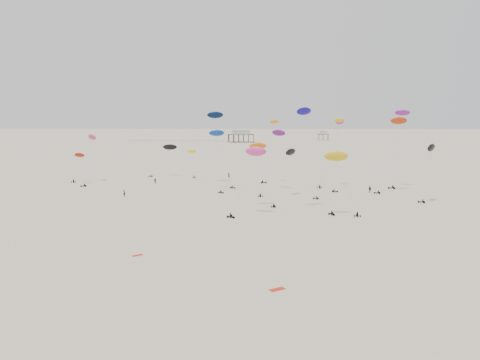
{
  "coord_description": "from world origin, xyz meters",
  "views": [
    {
      "loc": [
        4.8,
        -27.69,
        23.76
      ],
      "look_at": [
        0.0,
        88.0,
        7.0
      ],
      "focal_mm": 35.0,
      "sensor_mm": 36.0,
      "label": 1
    }
  ],
  "objects_px": {
    "rig_9": "(294,158)",
    "rig_0": "(309,128)",
    "rig_4": "(251,163)",
    "spectator_0": "(124,196)",
    "pavilion_small": "(323,136)",
    "pavilion_main": "(241,137)"
  },
  "relations": [
    {
      "from": "pavilion_small",
      "to": "rig_9",
      "type": "distance_m",
      "value": 278.31
    },
    {
      "from": "rig_0",
      "to": "rig_4",
      "type": "relative_size",
      "value": 1.59
    },
    {
      "from": "pavilion_small",
      "to": "rig_4",
      "type": "distance_m",
      "value": 305.48
    },
    {
      "from": "pavilion_small",
      "to": "rig_9",
      "type": "relative_size",
      "value": 0.61
    },
    {
      "from": "rig_0",
      "to": "spectator_0",
      "type": "xyz_separation_m",
      "value": [
        -50.45,
        15.55,
        -19.93
      ]
    },
    {
      "from": "rig_9",
      "to": "rig_0",
      "type": "bearing_deg",
      "value": -156.24
    },
    {
      "from": "pavilion_small",
      "to": "rig_0",
      "type": "distance_m",
      "value": 296.9
    },
    {
      "from": "pavilion_main",
      "to": "rig_9",
      "type": "distance_m",
      "value": 245.81
    },
    {
      "from": "rig_9",
      "to": "spectator_0",
      "type": "distance_m",
      "value": 49.68
    },
    {
      "from": "rig_0",
      "to": "pavilion_main",
      "type": "bearing_deg",
      "value": -107.05
    },
    {
      "from": "pavilion_small",
      "to": "rig_9",
      "type": "xyz_separation_m",
      "value": [
        -45.38,
        -274.48,
        7.54
      ]
    },
    {
      "from": "pavilion_small",
      "to": "rig_0",
      "type": "height_order",
      "value": "rig_0"
    },
    {
      "from": "rig_9",
      "to": "spectator_0",
      "type": "xyz_separation_m",
      "value": [
        -48.33,
        -3.24,
        -11.02
      ]
    },
    {
      "from": "rig_4",
      "to": "spectator_0",
      "type": "xyz_separation_m",
      "value": [
        -36.68,
        22.26,
        -12.17
      ]
    },
    {
      "from": "pavilion_main",
      "to": "spectator_0",
      "type": "xyz_separation_m",
      "value": [
        -23.71,
        -247.72,
        -4.22
      ]
    },
    {
      "from": "rig_0",
      "to": "rig_9",
      "type": "height_order",
      "value": "rig_0"
    },
    {
      "from": "pavilion_small",
      "to": "rig_4",
      "type": "relative_size",
      "value": 0.56
    },
    {
      "from": "pavilion_main",
      "to": "pavilion_small",
      "type": "distance_m",
      "value": 76.16
    },
    {
      "from": "pavilion_small",
      "to": "pavilion_main",
      "type": "bearing_deg",
      "value": -156.8
    },
    {
      "from": "rig_0",
      "to": "rig_4",
      "type": "distance_m",
      "value": 17.17
    },
    {
      "from": "rig_4",
      "to": "rig_9",
      "type": "distance_m",
      "value": 28.06
    },
    {
      "from": "pavilion_main",
      "to": "spectator_0",
      "type": "relative_size",
      "value": 9.09
    }
  ]
}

